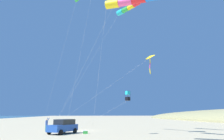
# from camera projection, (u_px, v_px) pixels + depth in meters

# --- Properties ---
(ground_plane) EXTENTS (600.00, 600.00, 0.00)m
(ground_plane) POSITION_uv_depth(u_px,v_px,m) (78.00, 131.00, 32.12)
(ground_plane) COLOR #C6B58C
(parked_car) EXTENTS (3.96, 4.59, 1.85)m
(parked_car) POSITION_uv_depth(u_px,v_px,m) (63.00, 126.00, 27.13)
(parked_car) COLOR #1E479E
(parked_car) RESTS_ON ground_plane
(cooler_box) EXTENTS (0.62, 0.42, 0.42)m
(cooler_box) POSITION_uv_depth(u_px,v_px,m) (85.00, 132.00, 26.94)
(cooler_box) COLOR green
(cooler_box) RESTS_ON ground_plane
(person_adult_flyer) EXTENTS (0.68, 0.70, 1.96)m
(person_adult_flyer) POSITION_uv_depth(u_px,v_px,m) (47.00, 124.00, 32.30)
(person_adult_flyer) COLOR #3D7F51
(person_adult_flyer) RESTS_ON ground_plane
(person_child_green_jacket) EXTENTS (0.48, 0.45, 1.35)m
(person_child_green_jacket) POSITION_uv_depth(u_px,v_px,m) (57.00, 127.00, 30.33)
(person_child_green_jacket) COLOR gold
(person_child_green_jacket) RESTS_ON ground_plane
(kite_delta_long_streamer_left) EXTENTS (15.22, 7.03, 10.84)m
(kite_delta_long_streamer_left) POSITION_uv_depth(u_px,v_px,m) (149.00, 57.00, 28.90)
(kite_delta_long_streamer_left) COLOR yellow
(kite_delta_long_streamer_left) RESTS_ON ground_plane
(kite_windsock_green_low_center) EXTENTS (14.13, 7.93, 19.68)m
(kite_windsock_green_low_center) POSITION_uv_depth(u_px,v_px,m) (129.00, 8.00, 32.63)
(kite_windsock_green_low_center) COLOR #1EB7C6
(kite_windsock_green_low_center) RESTS_ON ground_plane
(kite_windsock_long_streamer_right) EXTENTS (7.38, 12.77, 13.19)m
(kite_windsock_long_streamer_right) POSITION_uv_depth(u_px,v_px,m) (134.00, 1.00, 18.69)
(kite_windsock_long_streamer_right) COLOR yellow
(kite_windsock_long_streamer_right) RESTS_ON ground_plane
(kite_box_checkered_midright) EXTENTS (7.58, 3.81, 5.47)m
(kite_box_checkered_midright) POSITION_uv_depth(u_px,v_px,m) (128.00, 96.00, 26.60)
(kite_box_checkered_midright) COLOR #1EB7C6
(kite_box_checkered_midright) RESTS_ON ground_plane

